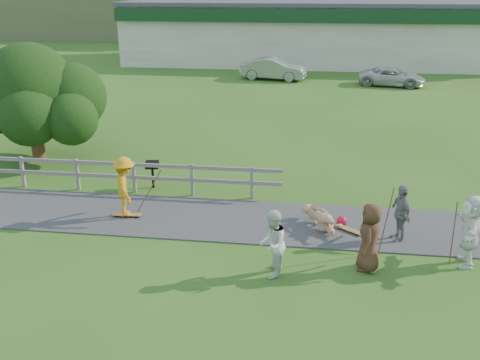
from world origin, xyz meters
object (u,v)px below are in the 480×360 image
(car_white, at_px, (392,77))
(spectator_a, at_px, (272,244))
(skater_rider, at_px, (125,190))
(spectator_c, at_px, (370,237))
(spectator_d, at_px, (470,230))
(bbq, at_px, (153,175))
(skater_fallen, at_px, (322,219))
(tree, at_px, (33,113))
(car_silver, at_px, (273,69))
(spectator_b, at_px, (401,213))

(car_white, bearing_deg, spectator_a, 177.34)
(skater_rider, bearing_deg, spectator_c, -132.94)
(skater_rider, xyz_separation_m, spectator_d, (9.45, -1.57, 0.03))
(spectator_a, distance_m, bbq, 7.01)
(skater_fallen, xyz_separation_m, tree, (-11.27, 5.12, 1.54))
(spectator_c, bearing_deg, bbq, -114.05)
(tree, xyz_separation_m, bbq, (5.50, -2.53, -1.40))
(spectator_c, height_order, car_white, spectator_c)
(car_silver, bearing_deg, spectator_c, -160.86)
(skater_rider, height_order, spectator_c, skater_rider)
(bbq, bearing_deg, spectator_c, -42.28)
(skater_fallen, relative_size, car_white, 0.42)
(spectator_a, bearing_deg, skater_rider, -117.69)
(skater_fallen, bearing_deg, spectator_d, -53.58)
(skater_fallen, bearing_deg, tree, 124.89)
(spectator_c, xyz_separation_m, car_white, (3.77, 25.35, -0.27))
(skater_rider, bearing_deg, car_silver, -31.57)
(tree, bearing_deg, spectator_d, -24.05)
(skater_fallen, distance_m, car_silver, 24.76)
(spectator_c, bearing_deg, spectator_b, 160.68)
(skater_rider, bearing_deg, skater_fallen, -116.06)
(skater_rider, xyz_separation_m, tree, (-5.43, 5.07, 0.97))
(skater_rider, height_order, car_white, skater_rider)
(skater_rider, bearing_deg, spectator_d, -125.03)
(skater_fallen, relative_size, tree, 0.33)
(tree, bearing_deg, skater_fallen, -24.42)
(car_silver, xyz_separation_m, bbq, (-2.50, -21.96, -0.29))
(skater_rider, distance_m, spectator_a, 5.39)
(spectator_c, relative_size, tree, 0.32)
(spectator_d, bearing_deg, car_silver, -155.42)
(skater_rider, distance_m, spectator_d, 9.58)
(spectator_c, height_order, tree, tree)
(skater_fallen, bearing_deg, spectator_b, -41.39)
(skater_rider, xyz_separation_m, bbq, (0.07, 2.53, -0.43))
(spectator_b, xyz_separation_m, car_silver, (-5.37, 24.94, -0.05))
(car_silver, distance_m, bbq, 22.10)
(car_silver, height_order, tree, tree)
(spectator_a, xyz_separation_m, spectator_d, (4.84, 1.21, 0.09))
(spectator_a, relative_size, bbq, 1.78)
(skater_rider, height_order, bbq, skater_rider)
(skater_rider, bearing_deg, tree, 21.39)
(skater_fallen, xyz_separation_m, spectator_d, (3.61, -1.53, 0.61))
(spectator_c, relative_size, spectator_d, 0.94)
(skater_fallen, xyz_separation_m, car_silver, (-3.27, 24.54, 0.43))
(spectator_b, distance_m, car_white, 23.79)
(car_silver, bearing_deg, car_white, -89.36)
(spectator_d, bearing_deg, tree, -104.27)
(spectator_b, height_order, bbq, spectator_b)
(spectator_a, height_order, spectator_b, spectator_a)
(spectator_b, distance_m, tree, 14.50)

